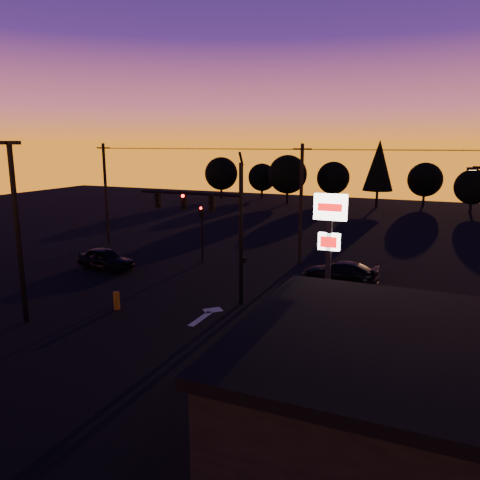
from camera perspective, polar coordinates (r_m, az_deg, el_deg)
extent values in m
plane|color=black|center=(24.36, -6.99, -10.13)|extent=(120.00, 120.00, 0.00)
cube|color=beige|center=(24.93, -4.80, -9.53)|extent=(0.35, 2.20, 0.01)
cube|color=beige|center=(26.09, -3.33, -8.52)|extent=(1.20, 1.20, 0.01)
cylinder|color=black|center=(25.98, 0.13, 0.58)|extent=(0.24, 0.24, 8.00)
cylinder|color=black|center=(25.50, 0.13, 9.87)|extent=(0.14, 0.52, 0.76)
cylinder|color=black|center=(27.10, -6.22, 5.68)|extent=(6.50, 0.16, 0.16)
cube|color=black|center=(26.47, -3.46, 4.49)|extent=(0.32, 0.22, 0.95)
sphere|color=black|center=(26.31, -3.60, 5.21)|extent=(0.18, 0.18, 0.18)
sphere|color=black|center=(26.35, -3.59, 4.56)|extent=(0.18, 0.18, 0.18)
sphere|color=black|center=(26.39, -3.58, 3.92)|extent=(0.18, 0.18, 0.18)
cube|color=black|center=(27.33, -6.83, 4.66)|extent=(0.32, 0.22, 0.95)
sphere|color=#FF0705|center=(27.18, -6.99, 5.36)|extent=(0.18, 0.18, 0.18)
sphere|color=black|center=(27.21, -6.98, 4.73)|extent=(0.18, 0.18, 0.18)
sphere|color=black|center=(27.25, -6.96, 4.10)|extent=(0.18, 0.18, 0.18)
cube|color=black|center=(28.28, -10.00, 4.80)|extent=(0.32, 0.22, 0.95)
sphere|color=black|center=(28.13, -10.17, 5.48)|extent=(0.18, 0.18, 0.18)
sphere|color=black|center=(28.16, -10.15, 4.87)|extent=(0.18, 0.18, 0.18)
sphere|color=black|center=(28.20, -10.12, 4.27)|extent=(0.18, 0.18, 0.18)
cube|color=black|center=(26.22, 0.49, -2.46)|extent=(0.22, 0.18, 0.28)
cylinder|color=black|center=(35.82, -4.64, 0.08)|extent=(0.14, 0.14, 3.60)
cube|color=black|center=(35.46, -4.70, 3.40)|extent=(0.30, 0.20, 0.90)
sphere|color=#FF0705|center=(35.31, -4.80, 3.89)|extent=(0.18, 0.18, 0.18)
sphere|color=black|center=(35.35, -4.79, 3.44)|extent=(0.18, 0.18, 0.18)
sphere|color=black|center=(35.39, -4.78, 2.99)|extent=(0.18, 0.18, 0.18)
cube|color=black|center=(25.61, -25.42, 0.39)|extent=(0.18, 0.18, 9.00)
cube|color=black|center=(25.46, -26.86, 10.54)|extent=(0.55, 0.30, 0.18)
cube|color=black|center=(24.93, -25.82, 10.63)|extent=(0.55, 0.30, 0.18)
cube|color=black|center=(22.18, 10.67, -3.73)|extent=(0.22, 0.22, 6.40)
cube|color=white|center=(21.58, 10.97, 3.97)|extent=(1.50, 0.25, 1.20)
cube|color=red|center=(21.45, 10.89, 3.93)|extent=(1.10, 0.02, 0.35)
cube|color=white|center=(21.85, 10.81, -0.19)|extent=(1.00, 0.22, 0.80)
cube|color=red|center=(21.73, 10.73, -0.25)|extent=(0.75, 0.02, 0.50)
cube|color=black|center=(24.94, 26.48, 7.80)|extent=(0.50, 0.22, 0.14)
plane|color=#FFB759|center=(24.94, 26.46, 7.62)|extent=(0.35, 0.35, 0.00)
cylinder|color=black|center=(43.58, -16.03, 5.35)|extent=(0.26, 0.26, 9.00)
cube|color=black|center=(43.34, -16.34, 10.74)|extent=(1.40, 0.10, 0.10)
cylinder|color=black|center=(35.04, 7.43, 4.23)|extent=(0.26, 0.26, 9.00)
cube|color=black|center=(34.75, 7.61, 10.95)|extent=(1.40, 0.10, 0.10)
cylinder|color=black|center=(37.71, -6.16, 10.97)|extent=(18.00, 0.02, 0.02)
cylinder|color=black|center=(38.24, -5.71, 11.06)|extent=(18.00, 0.02, 0.02)
cylinder|color=black|center=(38.76, -5.26, 11.01)|extent=(18.00, 0.02, 0.02)
cylinder|color=black|center=(32.79, 22.82, 10.01)|extent=(18.00, 0.02, 0.02)
cylinder|color=black|center=(33.39, 22.85, 10.11)|extent=(18.00, 0.02, 0.02)
cylinder|color=black|center=(33.99, 22.87, 10.04)|extent=(18.00, 0.02, 0.02)
cube|color=black|center=(17.85, 13.14, -13.95)|extent=(2.20, 0.05, 1.60)
cube|color=black|center=(17.65, 23.08, -14.93)|extent=(2.20, 0.05, 1.60)
cylinder|color=#A66A0C|center=(26.91, -14.81, -7.16)|extent=(0.33, 0.33, 1.00)
cylinder|color=black|center=(77.55, -2.28, 5.70)|extent=(0.36, 0.36, 1.62)
sphere|color=black|center=(77.27, -2.30, 8.09)|extent=(5.36, 5.36, 5.36)
cylinder|color=black|center=(77.93, 2.68, 5.63)|extent=(0.36, 0.36, 1.38)
sphere|color=black|center=(77.68, 2.70, 7.65)|extent=(4.54, 4.54, 4.54)
cylinder|color=black|center=(71.24, 5.76, 5.15)|extent=(0.36, 0.36, 1.75)
sphere|color=black|center=(70.93, 5.82, 7.96)|extent=(5.77, 5.78, 5.78)
cylinder|color=black|center=(73.55, 11.20, 5.10)|extent=(0.36, 0.36, 1.50)
sphere|color=black|center=(73.27, 11.29, 7.43)|extent=(4.95, 4.95, 4.95)
cylinder|color=black|center=(69.37, 16.33, 4.82)|extent=(0.36, 0.36, 2.38)
cone|color=black|center=(68.99, 16.56, 8.74)|extent=(4.18, 4.18, 7.12)
cylinder|color=black|center=(73.90, 21.45, 4.54)|extent=(0.36, 0.36, 1.50)
sphere|color=black|center=(73.62, 21.63, 6.85)|extent=(4.95, 4.95, 4.95)
cylinder|color=black|center=(67.98, 26.27, 3.52)|extent=(0.36, 0.36, 1.38)
sphere|color=black|center=(67.70, 26.49, 5.82)|extent=(4.54, 4.54, 4.54)
imported|color=black|center=(35.43, -16.10, -2.20)|extent=(4.75, 2.45, 1.54)
imported|color=black|center=(31.38, 12.04, -3.87)|extent=(5.13, 2.49, 1.44)
imported|color=black|center=(19.97, 15.11, -13.53)|extent=(3.42, 5.15, 1.31)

